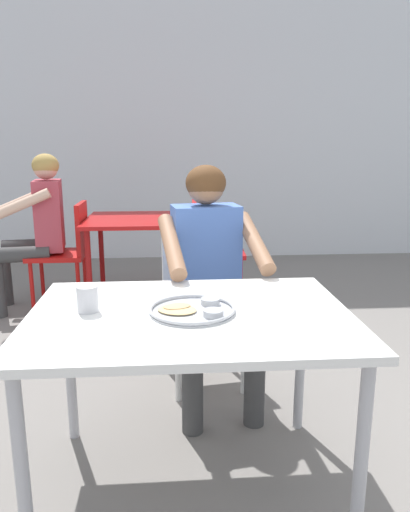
% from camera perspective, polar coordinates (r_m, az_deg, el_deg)
% --- Properties ---
extents(ground_plane, '(12.00, 12.00, 0.05)m').
position_cam_1_polar(ground_plane, '(2.08, 1.07, -27.03)').
color(ground_plane, slate).
extents(back_wall, '(12.00, 0.12, 3.40)m').
position_cam_1_polar(back_wall, '(5.65, -2.83, 17.07)').
color(back_wall, silver).
rests_on(back_wall, ground).
extents(table_foreground, '(1.17, 0.84, 0.72)m').
position_cam_1_polar(table_foreground, '(1.78, -1.77, -8.83)').
color(table_foreground, white).
rests_on(table_foreground, ground).
extents(thali_tray, '(0.32, 0.32, 0.03)m').
position_cam_1_polar(thali_tray, '(1.75, -1.44, -6.33)').
color(thali_tray, '#B7BABF').
rests_on(thali_tray, table_foreground).
extents(drinking_cup, '(0.08, 0.08, 0.10)m').
position_cam_1_polar(drinking_cup, '(1.80, -13.79, -4.88)').
color(drinking_cup, silver).
rests_on(drinking_cup, table_foreground).
extents(chair_foreground, '(0.49, 0.46, 0.87)m').
position_cam_1_polar(chair_foreground, '(2.70, -0.37, -4.53)').
color(chair_foreground, silver).
rests_on(chair_foreground, ground).
extents(diner_foreground, '(0.54, 0.59, 1.22)m').
position_cam_1_polar(diner_foreground, '(2.42, 0.54, -1.10)').
color(diner_foreground, '#3E3E3E').
rests_on(diner_foreground, ground).
extents(table_background_red, '(0.83, 0.81, 0.74)m').
position_cam_1_polar(table_background_red, '(3.93, -7.93, 3.15)').
color(table_background_red, '#B71414').
rests_on(table_background_red, ground).
extents(chair_red_left, '(0.44, 0.39, 0.87)m').
position_cam_1_polar(chair_red_left, '(3.99, -16.01, 0.93)').
color(chair_red_left, red).
rests_on(chair_red_left, ground).
extents(chair_red_right, '(0.45, 0.42, 0.86)m').
position_cam_1_polar(chair_red_right, '(4.01, 0.40, 1.30)').
color(chair_red_right, '#A91314').
rests_on(chair_red_right, ground).
extents(patron_background, '(0.59, 0.55, 1.25)m').
position_cam_1_polar(patron_background, '(4.03, -19.26, 4.20)').
color(patron_background, '#3C3C3C').
rests_on(patron_background, ground).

